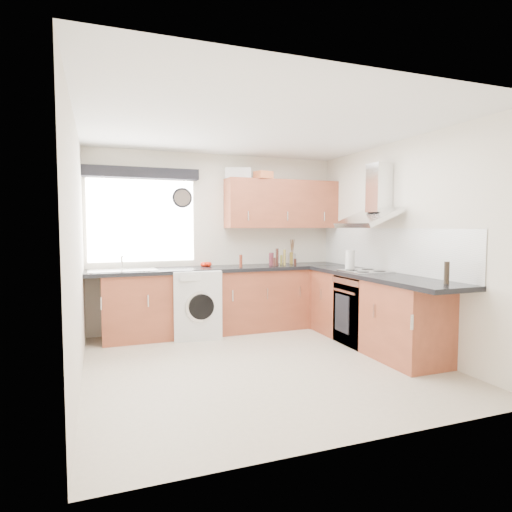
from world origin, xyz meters
name	(u,v)px	position (x,y,z in m)	size (l,w,h in m)	color
ground_plane	(262,364)	(0.00, 0.00, 0.00)	(3.60, 3.60, 0.00)	beige
ceiling	(262,127)	(0.00, 0.00, 2.50)	(3.60, 3.60, 0.02)	white
wall_back	(217,242)	(0.00, 1.80, 1.25)	(3.60, 0.02, 2.50)	silver
wall_front	(360,261)	(0.00, -1.80, 1.25)	(3.60, 0.02, 2.50)	silver
wall_left	(77,251)	(-1.80, 0.00, 1.25)	(0.02, 3.60, 2.50)	silver
wall_right	(402,245)	(1.80, 0.00, 1.25)	(0.02, 3.60, 2.50)	silver
window	(142,221)	(-1.05, 1.79, 1.55)	(1.40, 0.02, 1.10)	silver
window_blind	(142,173)	(-1.05, 1.70, 2.18)	(1.50, 0.18, 0.14)	black
splashback	(385,250)	(1.79, 0.30, 1.18)	(0.01, 3.00, 0.54)	white
base_cab_back	(216,302)	(-0.10, 1.51, 0.43)	(3.00, 0.58, 0.86)	brown
base_cab_corner	(318,295)	(1.50, 1.50, 0.43)	(0.60, 0.60, 0.86)	brown
base_cab_right	(372,312)	(1.51, 0.15, 0.43)	(0.58, 2.10, 0.86)	brown
worktop_back	(223,269)	(0.00, 1.50, 0.89)	(3.60, 0.62, 0.05)	black
worktop_right	(380,276)	(1.50, 0.00, 0.89)	(0.62, 2.42, 0.05)	black
sink	(123,267)	(-1.33, 1.50, 0.95)	(0.84, 0.46, 0.10)	silver
oven	(365,310)	(1.50, 0.30, 0.42)	(0.56, 0.58, 0.85)	black
hob_plate	(365,271)	(1.50, 0.30, 0.92)	(0.52, 0.52, 0.01)	silver
extractor_hood	(373,202)	(1.60, 0.30, 1.77)	(0.52, 0.78, 0.66)	silver
upper_cabinets	(282,204)	(0.95, 1.62, 1.80)	(1.70, 0.35, 0.70)	brown
washing_machine	(196,303)	(-0.40, 1.40, 0.45)	(0.61, 0.59, 0.90)	silver
wall_clock	(182,198)	(-0.50, 1.78, 1.87)	(0.28, 0.28, 0.04)	black
casserole	(238,174)	(0.30, 1.72, 2.23)	(0.37, 0.26, 0.15)	silver
storage_box	(263,175)	(0.61, 1.52, 2.20)	(0.22, 0.19, 0.10)	#C46135
utensil_pot	(292,258)	(1.15, 1.69, 0.98)	(0.11, 0.11, 0.15)	gray
kitchen_roll	(350,260)	(1.41, 0.51, 1.04)	(0.12, 0.12, 0.26)	silver
tomato_cluster	(206,264)	(-0.20, 1.65, 0.94)	(0.14, 0.14, 0.06)	red
jar_0	(271,259)	(0.73, 1.50, 1.00)	(0.07, 0.07, 0.18)	#581F29
jar_1	(295,262)	(1.06, 1.39, 0.96)	(0.04, 0.04, 0.10)	#391B14
jar_2	(241,261)	(0.23, 1.39, 1.00)	(0.04, 0.04, 0.17)	maroon
jar_3	(281,260)	(0.92, 1.58, 0.98)	(0.04, 0.04, 0.14)	olive
jar_4	(277,257)	(0.79, 1.44, 1.03)	(0.04, 0.04, 0.25)	#391A14
jar_5	(284,257)	(0.91, 1.45, 1.02)	(0.04, 0.04, 0.23)	olive
jar_6	(274,262)	(0.72, 1.38, 0.97)	(0.04, 0.04, 0.12)	#3D1B16
jar_7	(291,258)	(1.12, 1.65, 1.00)	(0.05, 0.05, 0.17)	olive
bottle_0	(447,273)	(1.58, -0.94, 1.02)	(0.05, 0.05, 0.22)	black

